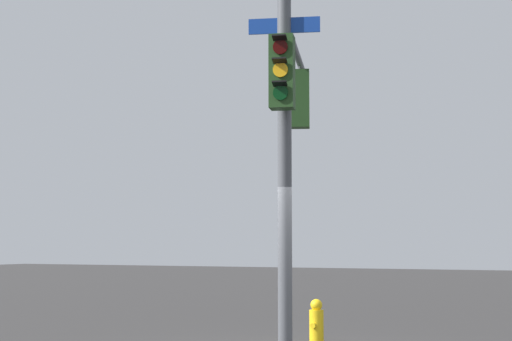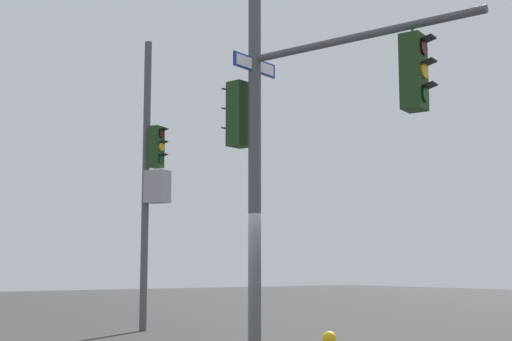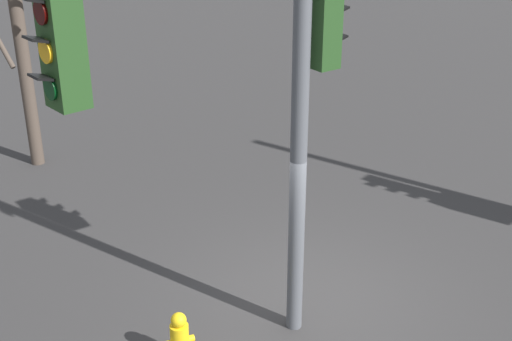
# 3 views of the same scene
# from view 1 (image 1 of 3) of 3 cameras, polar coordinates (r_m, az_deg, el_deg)

# --- Properties ---
(main_signal_pole_assembly) EXTENTS (4.83, 3.44, 8.95)m
(main_signal_pole_assembly) POSITION_cam_1_polar(r_m,az_deg,el_deg) (12.46, 1.48, 9.21)
(main_signal_pole_assembly) COLOR #4C4F54
(main_signal_pole_assembly) RESTS_ON ground
(fire_hydrant) EXTENTS (0.38, 0.24, 0.73)m
(fire_hydrant) POSITION_cam_1_polar(r_m,az_deg,el_deg) (13.15, 4.51, -11.16)
(fire_hydrant) COLOR yellow
(fire_hydrant) RESTS_ON ground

